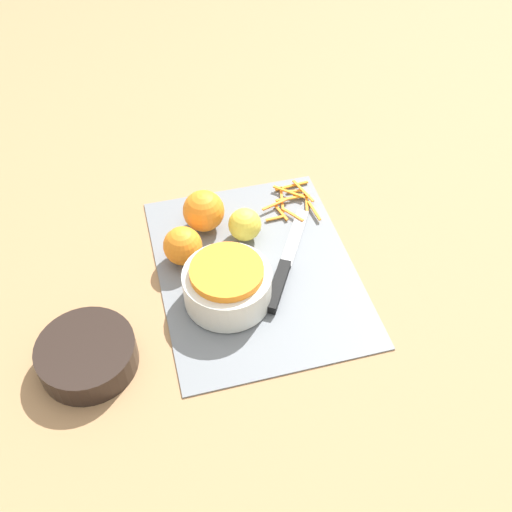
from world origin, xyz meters
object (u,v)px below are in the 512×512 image
at_px(bowl_speckled, 227,284).
at_px(orange_left, 204,211).
at_px(knife, 282,275).
at_px(bowl_dark, 87,355).
at_px(orange_right, 183,246).
at_px(lemon, 246,224).

height_order(bowl_speckled, orange_left, orange_left).
xyz_separation_m(bowl_speckled, knife, (0.02, -0.10, -0.03)).
distance_m(bowl_speckled, bowl_dark, 0.25).
height_order(knife, orange_right, orange_right).
relative_size(bowl_dark, orange_left, 1.96).
xyz_separation_m(bowl_dark, orange_left, (0.25, -0.23, 0.02)).
height_order(bowl_speckled, knife, bowl_speckled).
xyz_separation_m(bowl_dark, knife, (0.09, -0.34, -0.01)).
xyz_separation_m(orange_right, lemon, (0.03, -0.12, -0.00)).
height_order(bowl_speckled, bowl_dark, bowl_speckled).
xyz_separation_m(bowl_dark, orange_right, (0.17, -0.18, 0.02)).
bearing_deg(orange_right, lemon, -76.94).
relative_size(knife, lemon, 3.82).
bearing_deg(bowl_speckled, orange_right, 27.63).
distance_m(knife, orange_left, 0.19).
bearing_deg(knife, orange_right, 91.71).
xyz_separation_m(bowl_speckled, orange_right, (0.11, 0.06, -0.00)).
relative_size(bowl_speckled, knife, 0.63).
bearing_deg(bowl_speckled, knife, -77.88).
bearing_deg(bowl_dark, knife, -75.04).
relative_size(bowl_speckled, orange_left, 1.91).
height_order(bowl_speckled, orange_right, bowl_speckled).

